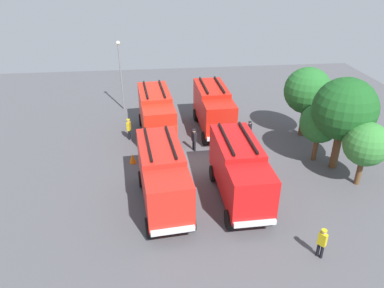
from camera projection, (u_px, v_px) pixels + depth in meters
ground_plane at (192, 160)px, 27.32m from camera, size 49.90×49.90×0.00m
fire_truck_0 at (156, 112)px, 30.13m from camera, size 7.38×3.24×3.88m
fire_truck_1 at (163, 175)px, 21.56m from camera, size 7.40×3.30×3.88m
fire_truck_2 at (213, 107)px, 31.11m from camera, size 7.27×2.92×3.88m
fire_truck_3 at (240, 169)px, 22.11m from camera, size 7.25×2.88×3.88m
firefighter_0 at (322, 242)px, 18.17m from camera, size 0.48×0.45×1.77m
firefighter_1 at (194, 139)px, 28.23m from camera, size 0.48×0.40×1.83m
firefighter_2 at (129, 128)px, 29.98m from camera, size 0.47×0.34×1.82m
firefighter_3 at (249, 129)px, 30.05m from camera, size 0.48×0.44×1.62m
firefighter_4 at (164, 151)px, 26.75m from camera, size 0.48×0.41×1.62m
tree_0 at (307, 91)px, 29.38m from camera, size 3.81×3.81×5.91m
tree_1 at (320, 123)px, 26.04m from camera, size 2.89×2.89×4.48m
tree_2 at (345, 110)px, 24.39m from camera, size 4.34×4.34×6.73m
tree_3 at (366, 144)px, 23.14m from camera, size 2.91×2.91×4.51m
traffic_cone_0 at (262, 160)px, 26.74m from camera, size 0.39×0.39×0.56m
traffic_cone_1 at (133, 158)px, 26.84m from camera, size 0.52×0.52×0.74m
lamppost at (121, 71)px, 34.47m from camera, size 0.36×0.36×6.78m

